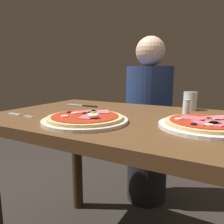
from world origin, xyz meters
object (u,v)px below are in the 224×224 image
Objects in this scene: dining_table at (143,147)px; pizza_foreground at (85,119)px; salt_shaker at (186,107)px; diner_person at (148,126)px; knife at (84,106)px; pizza_across_left at (205,124)px; water_glass_near at (190,102)px; fork at (19,115)px.

pizza_foreground is (-0.17, -0.17, 0.14)m from dining_table.
diner_person is (-0.33, 0.48, -0.23)m from salt_shaker.
dining_table is at bearing -130.76° from salt_shaker.
pizza_across_left is at bearing -16.95° from knife.
knife is (-0.40, 0.14, 0.13)m from dining_table.
salt_shaker reaches higher than pizza_across_left.
diner_person is (-0.43, 0.69, -0.21)m from pizza_across_left.
diner_person is (-0.33, 0.35, -0.23)m from water_glass_near.
knife is 0.17× the size of diner_person.
diner_person reaches higher than pizza_foreground.
pizza_foreground is 0.27× the size of diner_person.
dining_table is 19.30× the size of salt_shaker.
dining_table is at bearing 167.73° from pizza_across_left.
water_glass_near is 0.53m from diner_person.
knife is (-0.63, 0.19, -0.01)m from pizza_across_left.
pizza_foreground is 0.39m from knife.
knife is at bearing -164.34° from water_glass_near.
knife reaches higher than dining_table.
salt_shaker is 0.06× the size of diner_person.
fork is at bearing -157.30° from dining_table.
water_glass_near is 0.57× the size of fork.
water_glass_near is at bearing 106.79° from pizza_across_left.
dining_table is at bearing 22.70° from fork.
diner_person reaches higher than pizza_across_left.
fork is 0.36m from knife.
water_glass_near is 0.14m from salt_shaker.
salt_shaker is at bearing 49.24° from dining_table.
dining_table is 14.45× the size of water_glass_near.
diner_person reaches higher than salt_shaker.
dining_table is 4.08× the size of pizza_foreground.
pizza_foreground is 0.44m from salt_shaker.
diner_person is at bearing 107.41° from dining_table.
dining_table is 0.55m from fork.
diner_person reaches higher than dining_table.
knife is at bearing 160.45° from dining_table.
pizza_across_left is 0.36m from water_glass_near.
pizza_foreground is at bearing 92.48° from diner_person.
pizza_foreground reaches higher than knife.
pizza_across_left is at bearing 16.72° from pizza_foreground.
pizza_foreground is at bearing 6.21° from fork.
fork is 0.72m from salt_shaker.
fork is (-0.62, -0.50, -0.04)m from water_glass_near.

